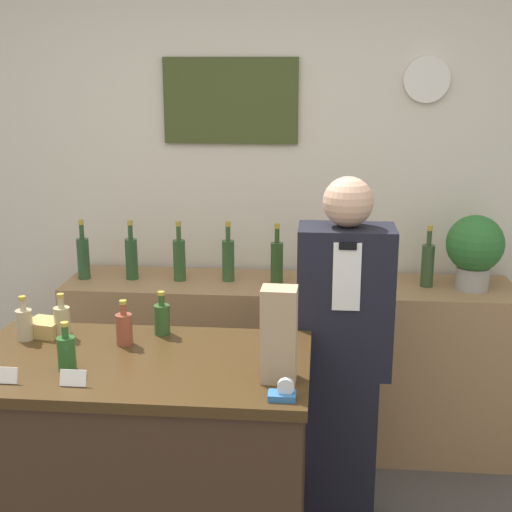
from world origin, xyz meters
TOP-DOWN VIEW (x-y plane):
  - back_wall at (-0.00, 2.00)m, footprint 5.20×0.09m
  - back_shelf at (0.14, 1.70)m, footprint 2.31×0.47m
  - display_counter at (-0.36, 0.55)m, footprint 1.26×0.70m
  - shopkeeper at (0.41, 1.03)m, footprint 0.40×0.25m
  - potted_plant at (1.06, 1.68)m, footprint 0.28×0.28m
  - paper_bag at (0.17, 0.43)m, footprint 0.12×0.10m
  - tape_dispenser at (0.19, 0.28)m, footprint 0.09×0.06m
  - price_card_left at (-0.76, 0.32)m, footprint 0.09×0.02m
  - price_card_right at (-0.52, 0.32)m, footprint 0.09×0.02m
  - gift_box at (-0.79, 0.77)m, footprint 0.15×0.14m
  - counter_bottle_0 at (-0.85, 0.71)m, footprint 0.06×0.06m
  - counter_bottle_1 at (-0.71, 0.75)m, footprint 0.06×0.06m
  - counter_bottle_2 at (-0.58, 0.44)m, footprint 0.06×0.06m
  - counter_bottle_3 at (-0.44, 0.69)m, footprint 0.06×0.06m
  - counter_bottle_4 at (-0.32, 0.82)m, footprint 0.06×0.06m
  - shelf_bottle_0 at (-0.94, 1.68)m, footprint 0.06×0.06m
  - shelf_bottle_1 at (-0.68, 1.70)m, footprint 0.06×0.06m
  - shelf_bottle_2 at (-0.43, 1.70)m, footprint 0.06×0.06m
  - shelf_bottle_3 at (-0.17, 1.71)m, footprint 0.06×0.06m
  - shelf_bottle_4 at (0.08, 1.69)m, footprint 0.06×0.06m
  - shelf_bottle_5 at (0.34, 1.70)m, footprint 0.06×0.06m
  - shelf_bottle_6 at (0.59, 1.69)m, footprint 0.06×0.06m
  - shelf_bottle_7 at (0.84, 1.71)m, footprint 0.06×0.06m

SIDE VIEW (x-z plane):
  - back_shelf at x=0.14m, z-range 0.00..0.91m
  - display_counter at x=-0.36m, z-range 0.00..0.95m
  - shopkeeper at x=0.41m, z-range 0.00..1.57m
  - tape_dispenser at x=0.19m, z-range 0.94..1.01m
  - price_card_left at x=-0.76m, z-range 0.95..1.01m
  - price_card_right at x=-0.52m, z-range 0.95..1.01m
  - gift_box at x=-0.79m, z-range 0.95..1.01m
  - counter_bottle_0 at x=-0.85m, z-range 0.93..1.11m
  - counter_bottle_1 at x=-0.71m, z-range 0.93..1.11m
  - counter_bottle_2 at x=-0.58m, z-range 0.93..1.11m
  - counter_bottle_3 at x=-0.44m, z-range 0.93..1.11m
  - counter_bottle_4 at x=-0.32m, z-range 0.93..1.11m
  - shelf_bottle_0 at x=-0.94m, z-range 0.87..1.19m
  - shelf_bottle_1 at x=-0.68m, z-range 0.87..1.19m
  - shelf_bottle_2 at x=-0.43m, z-range 0.87..1.19m
  - shelf_bottle_3 at x=-0.17m, z-range 0.87..1.19m
  - shelf_bottle_4 at x=0.08m, z-range 0.87..1.19m
  - shelf_bottle_5 at x=0.34m, z-range 0.87..1.19m
  - shelf_bottle_6 at x=0.59m, z-range 0.87..1.19m
  - shelf_bottle_7 at x=0.84m, z-range 0.87..1.19m
  - paper_bag at x=0.17m, z-range 0.95..1.28m
  - potted_plant at x=1.06m, z-range 0.93..1.31m
  - back_wall at x=0.00m, z-range 0.01..2.71m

